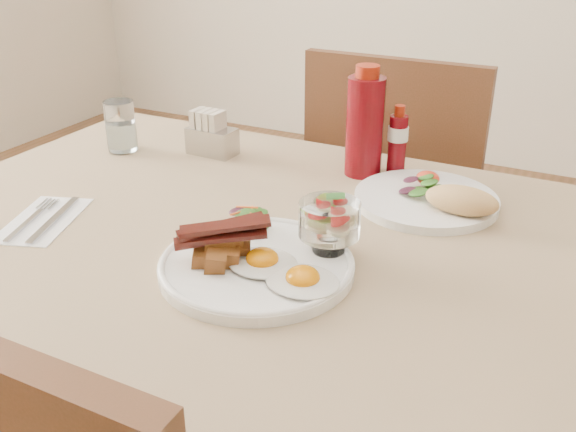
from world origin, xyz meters
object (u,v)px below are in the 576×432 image
water_glass (121,129)px  second_plate (434,198)px  hot_sauce_bottle (397,142)px  table (279,286)px  fruit_cup (329,220)px  chair_far (399,209)px  main_plate (257,266)px  ketchup_bottle (365,125)px  sugar_caddy (211,136)px

water_glass → second_plate: bearing=1.2°
hot_sauce_bottle → table: bearing=-103.0°
second_plate → fruit_cup: bearing=-109.8°
chair_far → second_plate: bearing=-67.0°
main_plate → ketchup_bottle: (0.00, 0.42, 0.09)m
second_plate → table: bearing=-130.0°
table → water_glass: water_glass is taller
second_plate → sugar_caddy: bearing=173.7°
ketchup_bottle → water_glass: size_ratio=1.97×
sugar_caddy → ketchup_bottle: bearing=9.2°
chair_far → fruit_cup: (0.10, -0.69, 0.29)m
chair_far → second_plate: chair_far is taller
chair_far → hot_sauce_bottle: 0.44m
fruit_cup → ketchup_bottle: ketchup_bottle is taller
main_plate → fruit_cup: bearing=44.1°
chair_far → water_glass: (-0.48, -0.46, 0.27)m
sugar_caddy → water_glass: (-0.18, -0.07, 0.01)m
main_plate → ketchup_bottle: bearing=89.7°
second_plate → hot_sauce_bottle: hot_sauce_bottle is taller
table → ketchup_bottle: bearing=86.3°
ketchup_bottle → water_glass: (-0.50, -0.11, -0.05)m
hot_sauce_bottle → second_plate: bearing=-47.5°
fruit_cup → water_glass: (-0.58, 0.24, -0.02)m
main_plate → table: bearing=100.0°
fruit_cup → ketchup_bottle: (-0.08, 0.34, 0.03)m
sugar_caddy → water_glass: bearing=-156.6°
fruit_cup → hot_sauce_bottle: size_ratio=0.66×
main_plate → water_glass: 0.59m
second_plate → chair_far: bearing=113.0°
chair_far → hot_sauce_bottle: (0.08, -0.32, 0.29)m
chair_far → water_glass: 0.72m
chair_far → main_plate: 0.80m
ketchup_bottle → table: bearing=-93.7°
main_plate → sugar_caddy: sugar_caddy is taller
chair_far → second_plate: 0.54m
table → ketchup_bottle: 0.37m
ketchup_bottle → sugar_caddy: size_ratio=2.05×
chair_far → water_glass: bearing=-136.8°
second_plate → sugar_caddy: sugar_caddy is taller
hot_sauce_bottle → ketchup_bottle: bearing=-155.8°
table → fruit_cup: (0.10, -0.03, 0.15)m
water_glass → hot_sauce_bottle: bearing=13.3°
second_plate → ketchup_bottle: (-0.17, 0.09, 0.08)m
ketchup_bottle → second_plate: bearing=-28.9°
table → chair_far: chair_far is taller
main_plate → water_glass: bearing=148.2°
chair_far → fruit_cup: bearing=-82.0°
main_plate → water_glass: (-0.50, 0.31, 0.04)m
chair_far → water_glass: size_ratio=8.67×
main_plate → hot_sauce_bottle: size_ratio=2.04×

